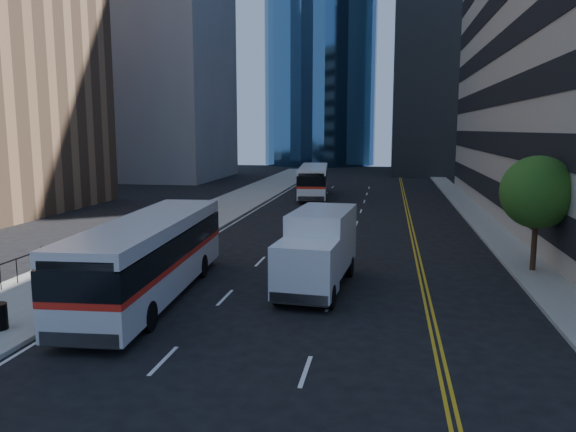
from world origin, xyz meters
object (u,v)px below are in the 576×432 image
object	(u,v)px
box_truck	(318,249)
bus_rear	(313,180)
bus_front	(150,255)
street_tree	(538,192)

from	to	relation	value
box_truck	bus_rear	bearing A→B (deg)	102.43
bus_front	box_truck	distance (m)	6.56
bus_rear	street_tree	bearing A→B (deg)	-68.63
street_tree	bus_rear	world-z (taller)	street_tree
bus_front	box_truck	bearing A→B (deg)	17.35
street_tree	bus_front	bearing A→B (deg)	-157.13
street_tree	box_truck	world-z (taller)	street_tree
street_tree	bus_front	xyz separation A→B (m)	(-15.28, -6.44, -1.98)
bus_rear	box_truck	world-z (taller)	box_truck
street_tree	bus_front	size ratio (longest dim) A/B	0.43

